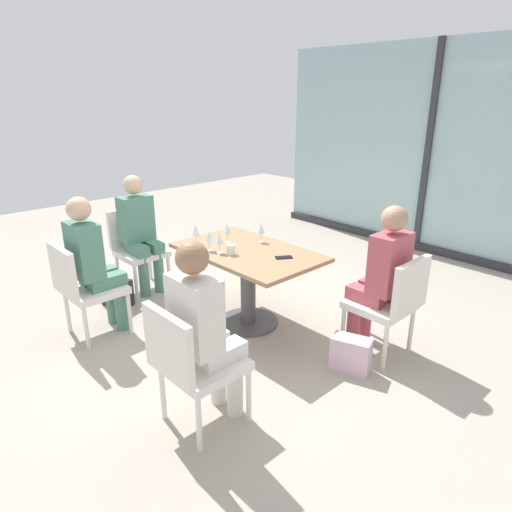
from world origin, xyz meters
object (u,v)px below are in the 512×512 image
at_px(person_front_right, 204,325).
at_px(wine_glass_3, 261,229).
at_px(chair_side_end, 136,244).
at_px(chair_front_left, 83,285).
at_px(person_side_end, 140,229).
at_px(person_front_left, 93,260).
at_px(chair_far_right, 391,300).
at_px(coffee_cup, 231,249).
at_px(wine_glass_4, 196,231).
at_px(person_far_right, 382,273).
at_px(wine_glass_1, 227,229).
at_px(wine_glass_2, 209,236).
at_px(handbag_1, 117,292).
at_px(wine_glass_0, 219,239).
at_px(dining_table_main, 248,270).
at_px(chair_front_right, 191,360).
at_px(handbag_0, 351,354).
at_px(cell_phone_on_table, 284,257).

bearing_deg(person_front_right, wine_glass_3, 123.56).
bearing_deg(person_front_right, chair_side_end, 161.18).
xyz_separation_m(chair_side_end, person_front_right, (2.27, -0.77, 0.20)).
bearing_deg(person_front_right, chair_front_left, -176.07).
height_order(person_side_end, person_front_left, same).
height_order(chair_far_right, coffee_cup, chair_far_right).
bearing_deg(wine_glass_4, person_far_right, 24.90).
distance_m(chair_far_right, person_front_left, 2.53).
relative_size(chair_front_left, wine_glass_1, 4.70).
relative_size(chair_front_left, coffee_cup, 9.67).
bearing_deg(chair_front_left, wine_glass_2, 58.81).
height_order(person_front_right, handbag_1, person_front_right).
distance_m(chair_side_end, person_front_right, 2.41).
bearing_deg(person_front_right, wine_glass_4, 145.76).
bearing_deg(wine_glass_2, wine_glass_0, 12.34).
distance_m(dining_table_main, chair_front_right, 1.44).
distance_m(wine_glass_0, handbag_0, 1.45).
bearing_deg(dining_table_main, person_front_left, -126.21).
relative_size(person_far_right, handbag_0, 4.20).
height_order(dining_table_main, cell_phone_on_table, cell_phone_on_table).
height_order(wine_glass_0, handbag_1, wine_glass_0).
distance_m(wine_glass_0, coffee_cup, 0.14).
bearing_deg(person_front_right, wine_glass_1, 134.89).
xyz_separation_m(chair_far_right, handbag_1, (-2.39, -1.19, -0.36)).
distance_m(person_front_left, wine_glass_4, 0.93).
bearing_deg(chair_side_end, wine_glass_2, 2.67).
height_order(wine_glass_1, coffee_cup, wine_glass_1).
xyz_separation_m(chair_front_left, wine_glass_4, (0.34, 0.96, 0.37)).
height_order(person_side_end, cell_phone_on_table, person_side_end).
relative_size(wine_glass_0, wine_glass_2, 1.00).
distance_m(person_front_right, cell_phone_on_table, 1.26).
bearing_deg(wine_glass_0, handbag_1, -156.00).
xyz_separation_m(chair_far_right, wine_glass_2, (-1.41, -0.73, 0.37)).
height_order(cell_phone_on_table, handbag_0, cell_phone_on_table).
xyz_separation_m(dining_table_main, chair_front_left, (-0.80, -1.20, -0.04)).
height_order(wine_glass_0, wine_glass_1, same).
distance_m(chair_front_left, handbag_1, 0.72).
bearing_deg(person_front_left, chair_side_end, 131.23).
relative_size(person_front_right, coffee_cup, 14.00).
bearing_deg(handbag_1, wine_glass_1, 17.71).
relative_size(chair_front_right, coffee_cup, 9.67).
bearing_deg(wine_glass_4, wine_glass_3, 53.15).
height_order(chair_front_right, coffee_cup, chair_front_right).
xyz_separation_m(person_far_right, wine_glass_1, (-1.37, -0.46, 0.16)).
bearing_deg(dining_table_main, chair_front_right, -56.37).
relative_size(handbag_0, handbag_1, 1.00).
bearing_deg(person_front_right, person_far_right, 79.84).
distance_m(wine_glass_0, wine_glass_3, 0.48).
relative_size(chair_far_right, wine_glass_2, 4.70).
relative_size(wine_glass_3, handbag_1, 0.62).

